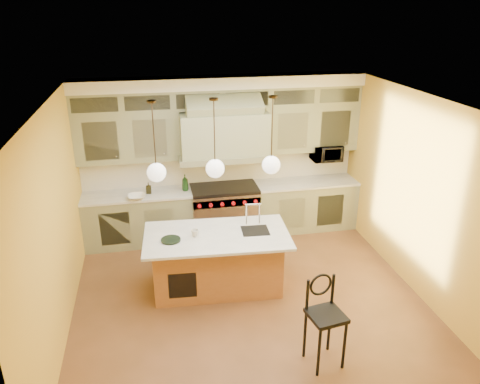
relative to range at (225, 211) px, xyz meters
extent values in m
plane|color=brown|center=(0.00, -2.14, -0.49)|extent=(5.00, 5.00, 0.00)
plane|color=white|center=(0.00, -2.14, 2.41)|extent=(5.00, 5.00, 0.00)
plane|color=gold|center=(0.00, 0.36, 0.96)|extent=(5.00, 0.00, 5.00)
plane|color=gold|center=(0.00, -4.64, 0.96)|extent=(5.00, 0.00, 5.00)
plane|color=gold|center=(-2.50, -2.14, 0.96)|extent=(0.00, 5.00, 5.00)
plane|color=gold|center=(2.50, -2.14, 0.96)|extent=(0.00, 5.00, 5.00)
cube|color=gray|center=(-1.55, 0.03, -0.04)|extent=(1.90, 0.65, 0.90)
cube|color=gray|center=(1.55, 0.03, -0.04)|extent=(1.90, 0.65, 0.90)
cube|color=white|center=(-1.55, 0.03, 0.43)|extent=(1.90, 0.68, 0.04)
cube|color=white|center=(1.55, 0.03, 0.43)|extent=(1.90, 0.68, 0.04)
cube|color=silver|center=(0.00, 0.34, 0.73)|extent=(5.00, 0.04, 0.56)
cube|color=gray|center=(-1.62, 0.18, 1.44)|extent=(1.75, 0.35, 0.85)
cube|color=gray|center=(1.62, 0.18, 1.44)|extent=(1.75, 0.35, 0.85)
cube|color=gray|center=(0.00, 0.01, 1.46)|extent=(1.50, 0.70, 0.75)
cube|color=#737555|center=(0.00, 0.01, 1.06)|extent=(1.60, 0.76, 0.10)
cube|color=#333833|center=(0.00, 0.18, 2.04)|extent=(5.00, 0.35, 0.35)
cube|color=white|center=(0.00, 0.16, 2.31)|extent=(5.00, 0.47, 0.20)
cube|color=silver|center=(0.00, 0.01, -0.04)|extent=(1.20, 0.70, 0.90)
cube|color=black|center=(0.00, 0.01, 0.44)|extent=(1.20, 0.70, 0.06)
cube|color=silver|center=(0.00, -0.31, 0.29)|extent=(1.20, 0.06, 0.14)
cube|color=#945C34|center=(-0.40, -1.69, -0.05)|extent=(1.91, 1.00, 0.88)
cube|color=white|center=(-0.40, -1.74, 0.41)|extent=(2.17, 1.27, 0.04)
cube|color=black|center=(0.17, -1.73, 0.41)|extent=(0.42, 0.38, 0.05)
cylinder|color=black|center=(0.46, -3.74, -0.16)|extent=(0.04, 0.04, 0.66)
cylinder|color=black|center=(0.80, -3.68, -0.16)|extent=(0.04, 0.04, 0.66)
cylinder|color=black|center=(0.41, -3.40, -0.16)|extent=(0.04, 0.04, 0.66)
cylinder|color=black|center=(0.74, -3.35, -0.16)|extent=(0.04, 0.04, 0.66)
cube|color=black|center=(0.60, -3.54, 0.19)|extent=(0.46, 0.46, 0.05)
torus|color=black|center=(0.58, -3.38, 0.51)|extent=(0.29, 0.08, 0.29)
imported|color=black|center=(1.95, 0.11, 0.96)|extent=(0.54, 0.37, 0.30)
imported|color=#143315|center=(-0.70, 0.01, 0.60)|extent=(0.12, 0.13, 0.30)
imported|color=black|center=(-1.34, 0.01, 0.55)|extent=(0.10, 0.10, 0.20)
imported|color=white|center=(-1.55, -0.22, 0.49)|extent=(0.32, 0.32, 0.07)
imported|color=silver|center=(-0.72, -1.73, 0.49)|extent=(0.13, 0.13, 0.10)
cylinder|color=#2D2319|center=(-1.20, -1.69, 2.39)|extent=(0.12, 0.12, 0.03)
cylinder|color=#2D2319|center=(-1.20, -1.69, 1.95)|extent=(0.02, 0.02, 0.93)
sphere|color=white|center=(-1.20, -1.69, 1.43)|extent=(0.26, 0.26, 0.26)
cylinder|color=#2D2319|center=(-0.40, -1.69, 2.39)|extent=(0.12, 0.12, 0.03)
cylinder|color=#2D2319|center=(-0.40, -1.69, 1.95)|extent=(0.02, 0.02, 0.93)
sphere|color=white|center=(-0.40, -1.69, 1.43)|extent=(0.26, 0.26, 0.26)
cylinder|color=#2D2319|center=(0.40, -1.69, 2.39)|extent=(0.12, 0.12, 0.03)
cylinder|color=#2D2319|center=(0.40, -1.69, 1.95)|extent=(0.02, 0.02, 0.93)
sphere|color=white|center=(0.40, -1.69, 1.43)|extent=(0.26, 0.26, 0.26)
camera|label=1|loc=(-1.26, -7.74, 3.58)|focal=35.00mm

